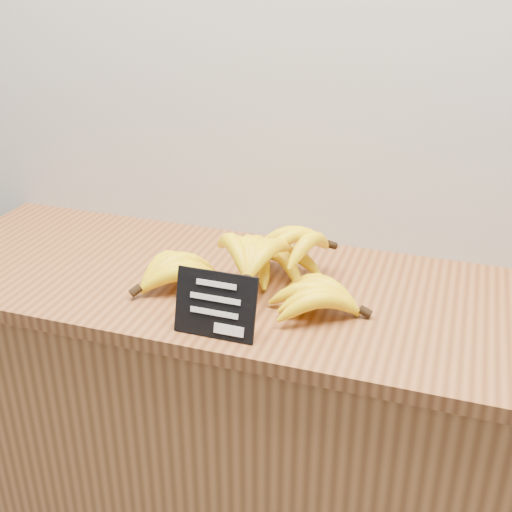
# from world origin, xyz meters

# --- Properties ---
(counter) EXTENTS (1.49, 0.50, 0.90)m
(counter) POSITION_xyz_m (-0.18, 2.75, 0.45)
(counter) COLOR #A56835
(counter) RESTS_ON ground
(counter_top) EXTENTS (1.57, 0.54, 0.03)m
(counter_top) POSITION_xyz_m (-0.18, 2.75, 0.92)
(counter_top) COLOR brown
(counter_top) RESTS_ON counter
(chalkboard_sign) EXTENTS (0.16, 0.04, 0.12)m
(chalkboard_sign) POSITION_xyz_m (-0.20, 2.54, 0.99)
(chalkboard_sign) COLOR black
(chalkboard_sign) RESTS_ON counter_top
(banana_pile) EXTENTS (0.53, 0.36, 0.12)m
(banana_pile) POSITION_xyz_m (-0.18, 2.73, 0.98)
(banana_pile) COLOR yellow
(banana_pile) RESTS_ON counter_top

